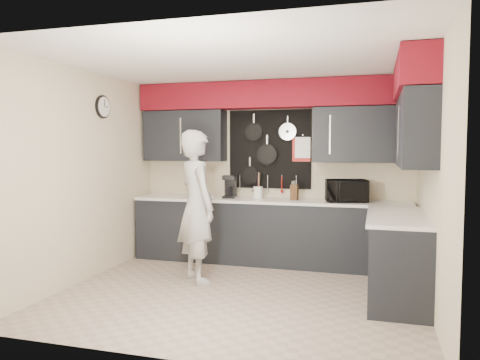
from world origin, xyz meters
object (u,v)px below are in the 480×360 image
(coffee_maker, at_px, (230,186))
(person, at_px, (197,206))
(microwave, at_px, (346,191))
(knife_block, at_px, (294,192))
(utensil_crock, at_px, (258,192))

(coffee_maker, distance_m, person, 1.15)
(microwave, height_order, knife_block, microwave)
(utensil_crock, bearing_deg, coffee_maker, -176.25)
(utensil_crock, xyz_separation_m, person, (-0.48, -1.16, -0.07))
(microwave, xyz_separation_m, knife_block, (-0.71, -0.01, -0.04))
(utensil_crock, bearing_deg, knife_block, -6.41)
(knife_block, bearing_deg, coffee_maker, -176.38)
(coffee_maker, xyz_separation_m, person, (-0.07, -1.14, -0.16))
(utensil_crock, height_order, person, person)
(person, bearing_deg, utensil_crock, -66.75)
(knife_block, height_order, utensil_crock, knife_block)
(utensil_crock, distance_m, person, 1.26)
(knife_block, distance_m, utensil_crock, 0.54)
(microwave, bearing_deg, utensil_crock, 164.82)
(knife_block, relative_size, utensil_crock, 1.26)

